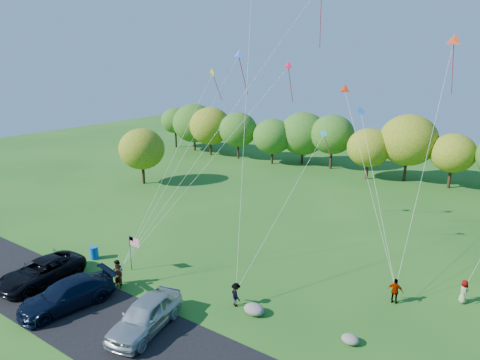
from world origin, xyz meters
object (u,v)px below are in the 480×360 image
(flyer_c, at_px, (236,295))
(trash_barrel, at_px, (94,253))
(minivan_silver, at_px, (145,315))
(flyer_d, at_px, (395,291))
(flyer_e, at_px, (464,292))
(park_bench, at_px, (60,256))
(flyer_a, at_px, (118,277))
(minivan_navy, at_px, (67,294))
(minivan_dark, at_px, (41,272))
(flyer_b, at_px, (118,273))

(flyer_c, relative_size, trash_barrel, 1.56)
(minivan_silver, distance_m, flyer_c, 5.74)
(flyer_d, height_order, trash_barrel, flyer_d)
(flyer_e, xyz_separation_m, trash_barrel, (-24.62, -9.43, -0.28))
(flyer_e, height_order, trash_barrel, flyer_e)
(park_bench, distance_m, trash_barrel, 2.52)
(minivan_silver, height_order, flyer_a, minivan_silver)
(minivan_navy, distance_m, trash_barrel, 6.89)
(trash_barrel, bearing_deg, park_bench, -132.45)
(flyer_d, bearing_deg, minivan_navy, 33.03)
(minivan_silver, relative_size, flyer_e, 3.46)
(minivan_dark, xyz_separation_m, flyer_b, (4.57, 2.85, 0.05))
(flyer_a, bearing_deg, minivan_navy, -121.15)
(flyer_d, bearing_deg, flyer_b, 24.61)
(trash_barrel, bearing_deg, flyer_a, -20.08)
(minivan_dark, bearing_deg, trash_barrel, 91.71)
(flyer_c, bearing_deg, minivan_navy, 65.51)
(minivan_navy, bearing_deg, flyer_c, 46.65)
(flyer_e, bearing_deg, trash_barrel, 85.48)
(flyer_a, distance_m, trash_barrel, 5.44)
(flyer_a, xyz_separation_m, flyer_e, (19.51, 11.30, 0.00))
(minivan_navy, height_order, flyer_b, flyer_b)
(flyer_e, distance_m, park_bench, 28.65)
(flyer_a, bearing_deg, flyer_b, 123.02)
(flyer_b, xyz_separation_m, flyer_d, (16.23, 8.56, -0.09))
(minivan_dark, relative_size, trash_barrel, 5.89)
(flyer_c, xyz_separation_m, flyer_e, (11.70, 8.55, 0.00))
(minivan_navy, bearing_deg, minivan_silver, 21.83)
(minivan_silver, xyz_separation_m, park_bench, (-11.87, 2.29, -0.50))
(flyer_d, distance_m, park_bench, 24.39)
(flyer_a, distance_m, flyer_c, 8.29)
(flyer_e, distance_m, trash_barrel, 26.37)
(minivan_silver, distance_m, flyer_d, 15.52)
(minivan_navy, relative_size, minivan_silver, 1.09)
(minivan_dark, distance_m, flyer_e, 28.07)
(minivan_navy, xyz_separation_m, flyer_c, (8.51, 6.16, -0.14))
(flyer_b, distance_m, trash_barrel, 5.11)
(minivan_dark, height_order, minivan_silver, minivan_silver)
(flyer_c, xyz_separation_m, trash_barrel, (-12.92, -0.88, -0.28))
(park_bench, xyz_separation_m, trash_barrel, (1.70, 1.86, 0.01))
(minivan_silver, relative_size, park_bench, 3.29)
(flyer_b, relative_size, flyer_d, 1.10)
(park_bench, bearing_deg, flyer_c, 16.71)
(flyer_b, height_order, flyer_d, flyer_b)
(minivan_dark, bearing_deg, minivan_silver, 0.58)
(flyer_e, relative_size, trash_barrel, 1.57)
(trash_barrel, bearing_deg, flyer_b, -18.87)
(park_bench, bearing_deg, minivan_navy, -23.08)
(trash_barrel, bearing_deg, minivan_navy, -50.08)
(flyer_c, height_order, park_bench, flyer_c)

